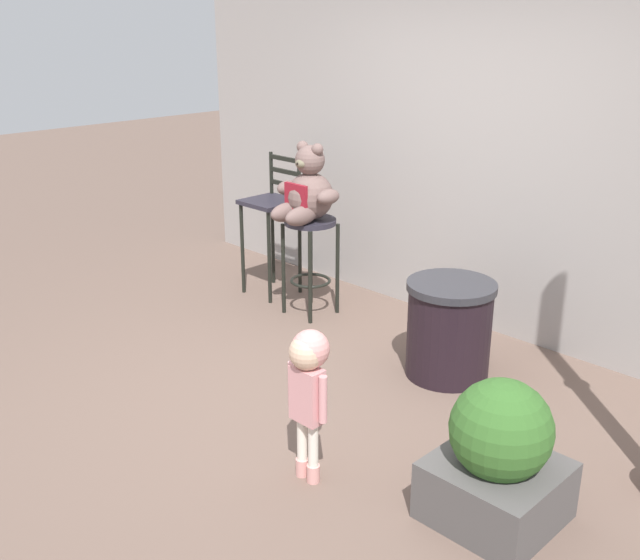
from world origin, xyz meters
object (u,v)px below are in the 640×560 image
(bar_chair_empty, at_px, (273,212))
(planter_with_shrub, at_px, (498,458))
(bar_stool_with_teddy, at_px, (310,246))
(trash_bin, at_px, (449,329))
(child_walking, at_px, (308,374))
(teddy_bear, at_px, (307,192))

(bar_chair_empty, height_order, planter_with_shrub, bar_chair_empty)
(bar_stool_with_teddy, bearing_deg, trash_bin, -4.58)
(child_walking, distance_m, bar_chair_empty, 2.79)
(planter_with_shrub, bearing_deg, teddy_bear, 154.96)
(bar_chair_empty, bearing_deg, teddy_bear, -13.94)
(bar_stool_with_teddy, xyz_separation_m, bar_chair_empty, (-0.57, 0.11, 0.15))
(trash_bin, xyz_separation_m, planter_with_shrub, (1.06, -1.08, -0.00))
(child_walking, relative_size, planter_with_shrub, 1.15)
(child_walking, relative_size, trash_bin, 1.27)
(bar_stool_with_teddy, distance_m, teddy_bear, 0.44)
(child_walking, bearing_deg, bar_chair_empty, 101.25)
(bar_stool_with_teddy, distance_m, bar_chair_empty, 0.60)
(trash_bin, bearing_deg, teddy_bear, 176.59)
(bar_stool_with_teddy, xyz_separation_m, child_walking, (1.63, -1.60, 0.04))
(teddy_bear, xyz_separation_m, trash_bin, (1.44, -0.09, -0.68))
(bar_chair_empty, relative_size, planter_with_shrub, 1.63)
(bar_stool_with_teddy, bearing_deg, planter_with_shrub, -25.59)
(trash_bin, height_order, planter_with_shrub, planter_with_shrub)
(child_walking, bearing_deg, trash_bin, 56.52)
(teddy_bear, bearing_deg, planter_with_shrub, -25.04)
(planter_with_shrub, bearing_deg, trash_bin, 134.42)
(trash_bin, xyz_separation_m, bar_chair_empty, (-2.01, 0.23, 0.39))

